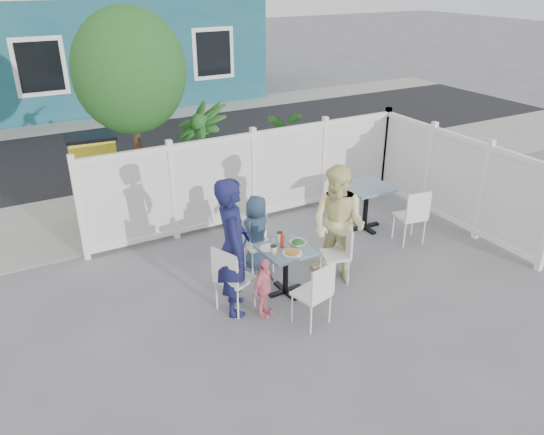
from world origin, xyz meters
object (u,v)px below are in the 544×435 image
spare_table (367,196)px  woman (338,224)px  main_table (286,259)px  chair_back (257,238)px  man (233,247)px  toddler (264,288)px  utility_cabinet (96,177)px  chair_right (340,249)px  boy (257,232)px  chair_left (231,275)px  chair_near (316,290)px

spare_table → woman: woman is taller
main_table → chair_back: chair_back is taller
spare_table → man: bearing=-160.1°
main_table → toddler: toddler is taller
woman → toddler: (-1.35, -0.33, -0.43)m
chair_back → toddler: bearing=72.8°
utility_cabinet → chair_right: utility_cabinet is taller
chair_back → toddler: size_ratio=1.01×
spare_table → main_table: bearing=-154.1°
main_table → man: size_ratio=0.37×
chair_back → boy: size_ratio=0.74×
chair_left → woman: woman is taller
main_table → woman: (0.84, -0.00, 0.31)m
chair_near → spare_table: bearing=26.1°
utility_cabinet → woman: woman is taller
main_table → chair_left: size_ratio=0.74×
toddler → chair_right: bearing=-23.4°
toddler → boy: bearing=32.8°
man → toddler: man is taller
utility_cabinet → spare_table: size_ratio=1.82×
spare_table → man: size_ratio=0.42×
toddler → woman: bearing=-20.0°
chair_left → boy: boy is taller
utility_cabinet → chair_near: utility_cabinet is taller
spare_table → chair_near: 2.95m
chair_left → boy: size_ratio=0.82×
man → toddler: (0.26, -0.33, -0.50)m
chair_right → woman: 0.36m
boy → chair_left: bearing=22.4°
main_table → woman: woman is taller
utility_cabinet → spare_table: bearing=-31.3°
chair_left → chair_right: bearing=64.0°
chair_near → utility_cabinet: bearing=94.5°
chair_left → boy: 1.21m
chair_near → man: size_ratio=0.48×
utility_cabinet → main_table: (1.63, -3.89, -0.18)m
utility_cabinet → toddler: utility_cabinet is taller
man → chair_near: bearing=-120.0°
chair_back → spare_table: bearing=-166.6°
utility_cabinet → chair_left: (0.80, -3.93, -0.17)m
chair_left → toddler: 0.45m
woman → boy: size_ratio=1.50×
main_table → toddler: bearing=-147.0°
chair_left → chair_right: 1.67m
main_table → chair_right: chair_right is taller
main_table → boy: bearing=90.1°
spare_table → chair_near: bearing=-139.9°
spare_table → chair_left: bearing=-159.9°
utility_cabinet → chair_back: utility_cabinet is taller
main_table → toddler: 0.62m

